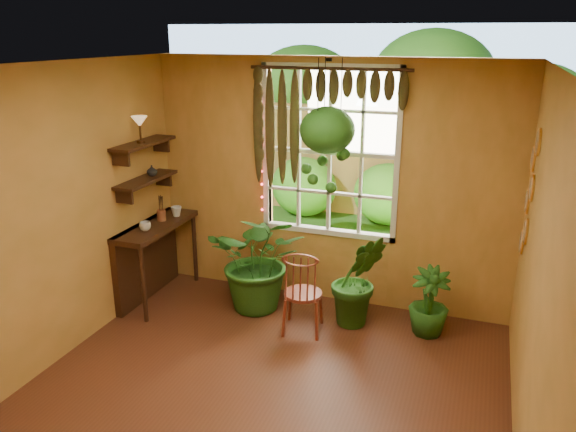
% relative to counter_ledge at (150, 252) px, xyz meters
% --- Properties ---
extents(floor, '(4.50, 4.50, 0.00)m').
position_rel_counter_ledge_xyz_m(floor, '(1.91, -1.60, -0.55)').
color(floor, '#562918').
rests_on(floor, ground).
extents(ceiling, '(4.50, 4.50, 0.00)m').
position_rel_counter_ledge_xyz_m(ceiling, '(1.91, -1.60, 2.15)').
color(ceiling, white).
rests_on(ceiling, wall_back).
extents(wall_back, '(4.00, 0.00, 4.00)m').
position_rel_counter_ledge_xyz_m(wall_back, '(1.91, 0.65, 0.80)').
color(wall_back, gold).
rests_on(wall_back, floor).
extents(wall_left, '(0.00, 4.50, 4.50)m').
position_rel_counter_ledge_xyz_m(wall_left, '(-0.09, -1.60, 0.80)').
color(wall_left, gold).
rests_on(wall_left, floor).
extents(wall_right, '(0.00, 4.50, 4.50)m').
position_rel_counter_ledge_xyz_m(wall_right, '(3.91, -1.60, 0.80)').
color(wall_right, gold).
rests_on(wall_right, floor).
extents(window, '(1.52, 0.10, 1.86)m').
position_rel_counter_ledge_xyz_m(window, '(1.91, 0.68, 1.15)').
color(window, white).
rests_on(window, wall_back).
extents(valance_vine, '(1.70, 0.12, 1.10)m').
position_rel_counter_ledge_xyz_m(valance_vine, '(1.82, 0.56, 1.73)').
color(valance_vine, '#351C0E').
rests_on(valance_vine, window).
extents(string_lights, '(0.03, 0.03, 1.54)m').
position_rel_counter_ledge_xyz_m(string_lights, '(1.15, 0.59, 1.20)').
color(string_lights, '#FF2633').
rests_on(string_lights, window).
extents(wall_plates, '(0.04, 0.32, 1.10)m').
position_rel_counter_ledge_xyz_m(wall_plates, '(3.89, 0.19, 1.00)').
color(wall_plates, beige).
rests_on(wall_plates, wall_right).
extents(counter_ledge, '(0.40, 1.20, 0.90)m').
position_rel_counter_ledge_xyz_m(counter_ledge, '(0.00, 0.00, 0.00)').
color(counter_ledge, '#351C0E').
rests_on(counter_ledge, floor).
extents(shelf_lower, '(0.25, 0.90, 0.04)m').
position_rel_counter_ledge_xyz_m(shelf_lower, '(0.03, 0.00, 0.85)').
color(shelf_lower, '#351C0E').
rests_on(shelf_lower, wall_left).
extents(shelf_upper, '(0.25, 0.90, 0.04)m').
position_rel_counter_ledge_xyz_m(shelf_upper, '(0.03, 0.00, 1.25)').
color(shelf_upper, '#351C0E').
rests_on(shelf_upper, wall_left).
extents(backyard, '(14.00, 10.00, 12.00)m').
position_rel_counter_ledge_xyz_m(backyard, '(2.15, 5.27, 0.73)').
color(backyard, '#2C5518').
rests_on(backyard, ground).
extents(windsor_chair, '(0.45, 0.47, 1.05)m').
position_rel_counter_ledge_xyz_m(windsor_chair, '(1.90, -0.19, -0.25)').
color(windsor_chair, maroon).
rests_on(windsor_chair, floor).
extents(potted_plant_left, '(1.16, 1.04, 1.15)m').
position_rel_counter_ledge_xyz_m(potted_plant_left, '(1.30, 0.15, 0.02)').
color(potted_plant_left, '#1C4612').
rests_on(potted_plant_left, floor).
extents(potted_plant_mid, '(0.69, 0.63, 1.01)m').
position_rel_counter_ledge_xyz_m(potted_plant_mid, '(2.39, 0.16, -0.05)').
color(potted_plant_mid, '#1C4612').
rests_on(potted_plant_mid, floor).
extents(potted_plant_right, '(0.48, 0.48, 0.71)m').
position_rel_counter_ledge_xyz_m(potted_plant_right, '(3.11, 0.20, -0.20)').
color(potted_plant_right, '#1C4612').
rests_on(potted_plant_right, floor).
extents(hanging_basket, '(0.55, 0.55, 1.31)m').
position_rel_counter_ledge_xyz_m(hanging_basket, '(1.98, 0.30, 1.39)').
color(hanging_basket, black).
rests_on(hanging_basket, ceiling).
extents(cup_a, '(0.13, 0.13, 0.10)m').
position_rel_counter_ledge_xyz_m(cup_a, '(0.13, -0.23, 0.40)').
color(cup_a, silver).
rests_on(cup_a, counter_ledge).
extents(cup_b, '(0.12, 0.12, 0.11)m').
position_rel_counter_ledge_xyz_m(cup_b, '(0.19, 0.32, 0.41)').
color(cup_b, beige).
rests_on(cup_b, counter_ledge).
extents(brush_jar, '(0.10, 0.10, 0.37)m').
position_rel_counter_ledge_xyz_m(brush_jar, '(0.11, 0.13, 0.49)').
color(brush_jar, brown).
rests_on(brush_jar, counter_ledge).
extents(shelf_vase, '(0.11, 0.11, 0.12)m').
position_rel_counter_ledge_xyz_m(shelf_vase, '(0.04, 0.11, 0.93)').
color(shelf_vase, '#B2AD99').
rests_on(shelf_vase, shelf_lower).
extents(tiffany_lamp, '(0.17, 0.17, 0.28)m').
position_rel_counter_ledge_xyz_m(tiffany_lamp, '(0.05, -0.06, 1.47)').
color(tiffany_lamp, '#523017').
rests_on(tiffany_lamp, shelf_upper).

